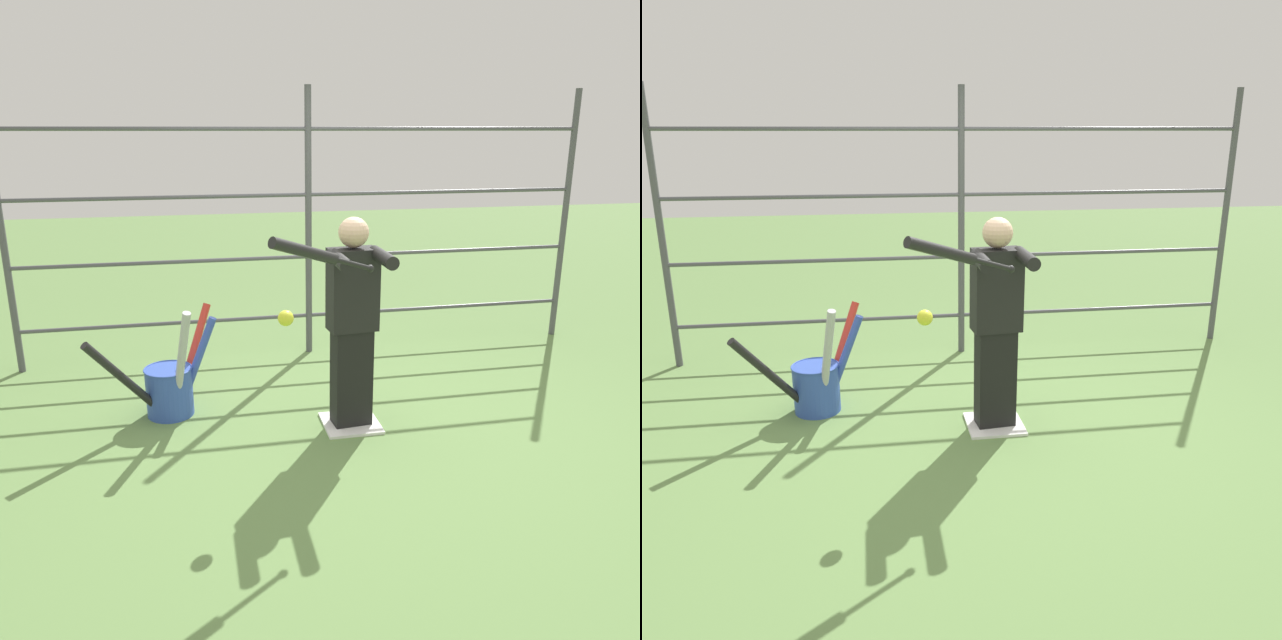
{
  "view_description": "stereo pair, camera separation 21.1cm",
  "coord_description": "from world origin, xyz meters",
  "views": [
    {
      "loc": [
        1.06,
        3.97,
        2.05
      ],
      "look_at": [
        0.27,
        0.19,
        0.87
      ],
      "focal_mm": 35.0,
      "sensor_mm": 36.0,
      "label": 1
    },
    {
      "loc": [
        0.85,
        4.01,
        2.05
      ],
      "look_at": [
        0.27,
        0.19,
        0.87
      ],
      "focal_mm": 35.0,
      "sensor_mm": 36.0,
      "label": 2
    }
  ],
  "objects": [
    {
      "name": "ground_plane",
      "position": [
        0.0,
        0.0,
        0.0
      ],
      "size": [
        24.0,
        24.0,
        0.0
      ],
      "primitive_type": "plane",
      "color": "#608447"
    },
    {
      "name": "home_plate",
      "position": [
        0.0,
        0.0,
        0.01
      ],
      "size": [
        0.4,
        0.4,
        0.02
      ],
      "color": "white",
      "rests_on": "ground"
    },
    {
      "name": "fence_backstop",
      "position": [
        0.0,
        -1.6,
        1.21
      ],
      "size": [
        5.23,
        0.06,
        2.42
      ],
      "color": "#4C4C51",
      "rests_on": "ground"
    },
    {
      "name": "batter",
      "position": [
        0.0,
        0.02,
        0.81
      ],
      "size": [
        0.38,
        0.52,
        1.5
      ],
      "color": "black",
      "rests_on": "ground"
    },
    {
      "name": "baseball_bat_swinging",
      "position": [
        0.4,
        0.64,
        1.4
      ],
      "size": [
        0.7,
        0.45,
        0.31
      ],
      "color": "black"
    },
    {
      "name": "softball_in_flight",
      "position": [
        0.53,
        0.47,
        0.98
      ],
      "size": [
        0.1,
        0.1,
        0.1
      ],
      "color": "yellow"
    },
    {
      "name": "bat_bucket",
      "position": [
        1.27,
        -0.44,
        0.23
      ],
      "size": [
        0.91,
        0.73,
        0.88
      ],
      "color": "#3351B2",
      "rests_on": "ground"
    }
  ]
}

